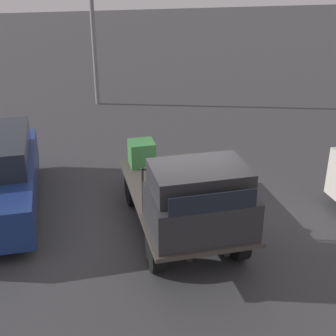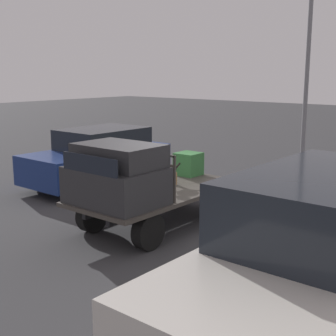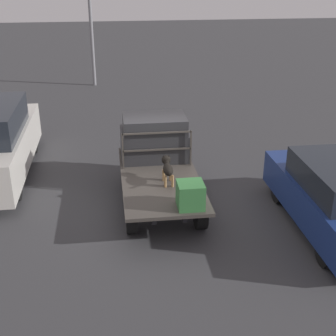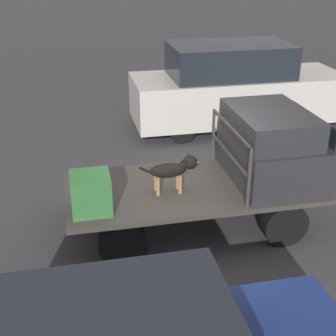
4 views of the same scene
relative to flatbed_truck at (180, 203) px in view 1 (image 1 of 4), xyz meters
The scene contains 6 objects.
ground_plane 0.56m from the flatbed_truck, ahead, with size 80.00×80.00×0.00m, color #38383A.
flatbed_truck is the anchor object (origin of this frame).
truck_cab 1.47m from the flatbed_truck, ahead, with size 1.32×1.75×1.15m.
truck_headboard 0.99m from the flatbed_truck, ahead, with size 0.04×1.75×0.93m.
dog 0.68m from the flatbed_truck, 157.29° to the right, with size 0.93×0.23×0.61m.
cargo_crate 1.76m from the flatbed_truck, 163.95° to the right, with size 0.55×0.55×0.55m.
Camera 1 is at (7.93, -2.17, 5.14)m, focal length 50.00 mm.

